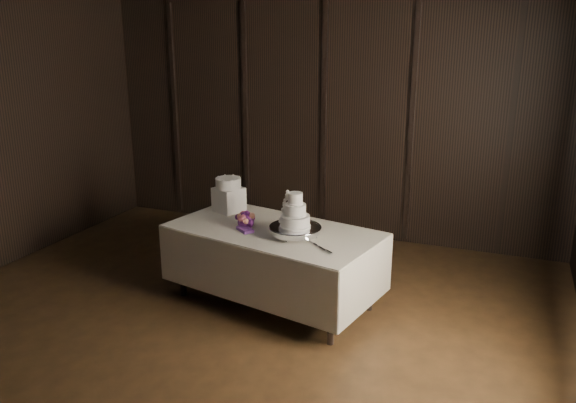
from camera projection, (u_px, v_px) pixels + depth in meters
The scene contains 8 objects.
room at pixel (171, 185), 3.99m from camera, with size 6.08×7.08×3.08m.
display_table at pixel (274, 263), 5.41m from camera, with size 2.16×1.43×0.76m.
cake_stand at pixel (295, 231), 5.12m from camera, with size 0.48×0.48×0.09m, color silver.
wedding_cake at pixel (292, 214), 5.07m from camera, with size 0.30×0.27×0.32m.
bouquet at pixel (246, 220), 5.37m from camera, with size 0.29×0.39×0.19m, color #B95160, non-canonical shape.
box_pedestal at pixel (229, 199), 5.83m from camera, with size 0.26×0.26×0.25m, color white.
small_cake at pixel (228, 183), 5.78m from camera, with size 0.26×0.26×0.10m, color white.
cake_knife at pixel (317, 245), 4.88m from camera, with size 0.37×0.02×0.01m, color silver.
Camera 1 is at (2.21, -3.28, 2.52)m, focal length 35.00 mm.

